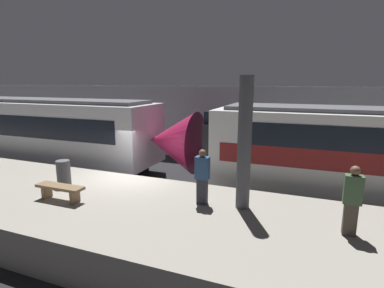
{
  "coord_description": "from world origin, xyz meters",
  "views": [
    {
      "loc": [
        5.94,
        -9.11,
        4.42
      ],
      "look_at": [
        2.01,
        0.99,
        2.17
      ],
      "focal_mm": 28.0,
      "sensor_mm": 36.0,
      "label": 1
    }
  ],
  "objects_px": {
    "support_pillar_near": "(244,144)",
    "person_walking": "(202,176)",
    "platform_bench": "(60,189)",
    "trash_bin": "(64,173)",
    "person_waiting": "(352,199)",
    "train_modern": "(3,129)"
  },
  "relations": [
    {
      "from": "support_pillar_near",
      "to": "person_walking",
      "type": "bearing_deg",
      "value": -172.15
    },
    {
      "from": "support_pillar_near",
      "to": "train_modern",
      "type": "height_order",
      "value": "support_pillar_near"
    },
    {
      "from": "train_modern",
      "to": "person_waiting",
      "type": "distance_m",
      "value": 17.5
    },
    {
      "from": "person_waiting",
      "to": "train_modern",
      "type": "bearing_deg",
      "value": 164.99
    },
    {
      "from": "train_modern",
      "to": "person_waiting",
      "type": "height_order",
      "value": "train_modern"
    },
    {
      "from": "support_pillar_near",
      "to": "train_modern",
      "type": "distance_m",
      "value": 14.91
    },
    {
      "from": "train_modern",
      "to": "person_walking",
      "type": "xyz_separation_m",
      "value": [
        13.24,
        -4.06,
        0.03
      ]
    },
    {
      "from": "person_walking",
      "to": "trash_bin",
      "type": "distance_m",
      "value": 4.8
    },
    {
      "from": "train_modern",
      "to": "person_walking",
      "type": "relative_size",
      "value": 14.33
    },
    {
      "from": "support_pillar_near",
      "to": "trash_bin",
      "type": "bearing_deg",
      "value": -176.24
    },
    {
      "from": "train_modern",
      "to": "person_waiting",
      "type": "xyz_separation_m",
      "value": [
        16.9,
        -4.53,
        0.05
      ]
    },
    {
      "from": "person_waiting",
      "to": "platform_bench",
      "type": "relative_size",
      "value": 1.07
    },
    {
      "from": "trash_bin",
      "to": "support_pillar_near",
      "type": "bearing_deg",
      "value": 3.76
    },
    {
      "from": "person_walking",
      "to": "trash_bin",
      "type": "height_order",
      "value": "person_walking"
    },
    {
      "from": "person_waiting",
      "to": "trash_bin",
      "type": "distance_m",
      "value": 8.45
    },
    {
      "from": "person_walking",
      "to": "platform_bench",
      "type": "xyz_separation_m",
      "value": [
        -3.91,
        -1.27,
        -0.48
      ]
    },
    {
      "from": "support_pillar_near",
      "to": "platform_bench",
      "type": "xyz_separation_m",
      "value": [
        -5.02,
        -1.43,
        -1.44
      ]
    },
    {
      "from": "person_waiting",
      "to": "support_pillar_near",
      "type": "bearing_deg",
      "value": 166.25
    },
    {
      "from": "train_modern",
      "to": "platform_bench",
      "type": "height_order",
      "value": "train_modern"
    },
    {
      "from": "trash_bin",
      "to": "person_walking",
      "type": "bearing_deg",
      "value": 2.8
    },
    {
      "from": "train_modern",
      "to": "person_waiting",
      "type": "relative_size",
      "value": 14.02
    },
    {
      "from": "person_waiting",
      "to": "trash_bin",
      "type": "xyz_separation_m",
      "value": [
        -8.44,
        0.24,
        -0.42
      ]
    }
  ]
}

